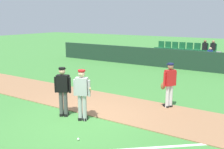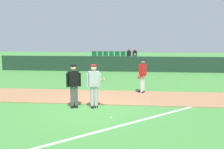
{
  "view_description": "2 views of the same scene",
  "coord_description": "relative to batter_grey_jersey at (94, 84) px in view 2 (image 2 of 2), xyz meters",
  "views": [
    {
      "loc": [
        5.36,
        -6.4,
        3.41
      ],
      "look_at": [
        0.1,
        2.01,
        1.21
      ],
      "focal_mm": 40.9,
      "sensor_mm": 36.0,
      "label": 1
    },
    {
      "loc": [
        1.72,
        -8.7,
        2.74
      ],
      "look_at": [
        0.79,
        1.45,
        1.15
      ],
      "focal_mm": 36.02,
      "sensor_mm": 36.0,
      "label": 2
    }
  ],
  "objects": [
    {
      "name": "ground_plane",
      "position": [
        -0.2,
        0.02,
        -0.97
      ],
      "size": [
        80.0,
        80.0,
        0.0
      ],
      "primitive_type": "plane",
      "color": "#42843A"
    },
    {
      "name": "infield_dirt_path",
      "position": [
        -0.2,
        1.76,
        -0.95
      ],
      "size": [
        28.0,
        2.66,
        0.03
      ],
      "primitive_type": "cube",
      "color": "#9E704C",
      "rests_on": "ground"
    },
    {
      "name": "foul_line_chalk",
      "position": [
        2.8,
        -0.48,
        -0.96
      ],
      "size": [
        9.32,
        7.71,
        0.01
      ],
      "primitive_type": "cube",
      "rotation": [
        0.0,
        0.0,
        0.69
      ],
      "color": "white",
      "rests_on": "ground"
    },
    {
      "name": "dugout_fence",
      "position": [
        -0.2,
        10.54,
        -0.31
      ],
      "size": [
        20.0,
        0.16,
        1.31
      ],
      "primitive_type": "cube",
      "color": "#1E3828",
      "rests_on": "ground"
    },
    {
      "name": "stadium_bleachers",
      "position": [
        -0.17,
        12.0,
        -0.47
      ],
      "size": [
        5.0,
        2.1,
        1.9
      ],
      "color": "slate",
      "rests_on": "ground"
    },
    {
      "name": "batter_grey_jersey",
      "position": [
        0.0,
        0.0,
        0.0
      ],
      "size": [
        0.75,
        0.69,
        1.76
      ],
      "color": "#B2B2B2",
      "rests_on": "ground"
    },
    {
      "name": "umpire_home_plate",
      "position": [
        -0.82,
        -0.04,
        0.03
      ],
      "size": [
        0.54,
        0.43,
        1.76
      ],
      "color": "#4C4C4C",
      "rests_on": "ground"
    },
    {
      "name": "runner_red_jersey",
      "position": [
        2.03,
        2.74,
        -0.01
      ],
      "size": [
        0.49,
        0.57,
        1.76
      ],
      "color": "silver",
      "rests_on": "ground"
    },
    {
      "name": "baseball",
      "position": [
        0.8,
        -1.22,
        -0.93
      ],
      "size": [
        0.07,
        0.07,
        0.07
      ],
      "primitive_type": "sphere",
      "color": "white",
      "rests_on": "ground"
    }
  ]
}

